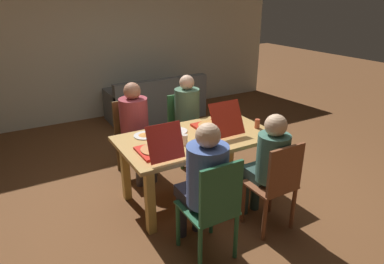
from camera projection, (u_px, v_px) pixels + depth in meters
The scene contains 19 objects.
ground_plane at pixel (196, 195), 4.00m from camera, with size 20.00×20.00×0.00m, color brown.
back_wall at pixel (103, 42), 6.19m from camera, with size 7.39×0.12×2.79m, color silver.
dining_table at pixel (196, 145), 3.75m from camera, with size 1.70×0.95×0.76m.
chair_0 at pixel (213, 207), 2.85m from camera, with size 0.42×0.45×0.99m.
person_0 at pixel (204, 178), 2.89m from camera, with size 0.36×0.53×1.27m.
chair_1 at pixel (184, 126), 4.71m from camera, with size 0.42×0.41×0.94m.
person_1 at pixel (189, 113), 4.52m from camera, with size 0.33×0.49×1.24m.
chair_2 at pixel (276, 184), 3.23m from camera, with size 0.43×0.38×0.95m.
person_2 at pixel (268, 161), 3.27m from camera, with size 0.31×0.49×1.20m.
chair_3 at pixel (133, 133), 4.38m from camera, with size 0.43×0.44×0.96m.
person_3 at pixel (136, 123), 4.19m from camera, with size 0.35×0.55×1.23m.
pizza_box_0 at pixel (215, 125), 3.88m from camera, with size 0.39×0.56×0.38m.
pizza_box_1 at pixel (158, 149), 3.29m from camera, with size 0.35×0.46×0.36m.
plate_0 at pixel (177, 131), 3.83m from camera, with size 0.25×0.25×0.01m.
plate_1 at pixel (145, 135), 3.71m from camera, with size 0.25×0.25×0.03m.
drinking_glass_0 at pixel (185, 140), 3.47m from camera, with size 0.06×0.06×0.11m, color silver.
drinking_glass_1 at pixel (196, 148), 3.30m from camera, with size 0.08×0.08×0.11m, color #DEC868.
drinking_glass_2 at pixel (257, 124), 3.92m from camera, with size 0.06×0.06×0.11m, color #BC5033.
couch at pixel (156, 103), 6.41m from camera, with size 1.78×0.83×0.82m.
Camera 1 is at (-1.75, -2.94, 2.20)m, focal length 31.54 mm.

